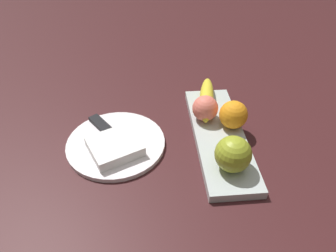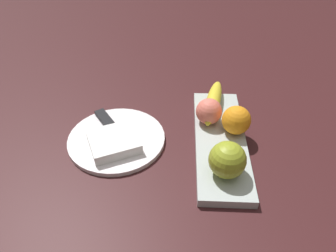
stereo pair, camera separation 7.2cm
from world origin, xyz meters
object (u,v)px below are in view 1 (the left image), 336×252
object	(u,v)px
banana	(207,99)
orange_near_apple	(233,115)
fruit_tray	(219,136)
apple	(233,154)
peach	(205,108)
dinner_plate	(116,144)
knife	(106,130)
folded_napkin	(115,147)

from	to	relation	value
banana	orange_near_apple	size ratio (longest dim) A/B	2.86
fruit_tray	apple	size ratio (longest dim) A/B	4.77
orange_near_apple	peach	size ratio (longest dim) A/B	1.07
apple	dinner_plate	xyz separation A→B (m)	(-0.11, -0.24, -0.05)
banana	fruit_tray	bearing A→B (deg)	17.43
banana	apple	bearing A→B (deg)	14.86
orange_near_apple	banana	bearing A→B (deg)	-153.33
peach	dinner_plate	xyz separation A→B (m)	(0.06, -0.21, -0.05)
banana	knife	size ratio (longest dim) A/B	1.19
folded_napkin	orange_near_apple	bearing A→B (deg)	100.73
dinner_plate	knife	distance (m)	0.05
orange_near_apple	knife	size ratio (longest dim) A/B	0.41
banana	knife	distance (m)	0.26
knife	peach	bearing A→B (deg)	58.86
peach	dinner_plate	world-z (taller)	peach
apple	knife	distance (m)	0.31
orange_near_apple	folded_napkin	bearing A→B (deg)	-79.27
dinner_plate	folded_napkin	xyz separation A→B (m)	(0.03, 0.00, 0.02)
fruit_tray	folded_napkin	size ratio (longest dim) A/B	3.40
orange_near_apple	peach	distance (m)	0.07
peach	orange_near_apple	bearing A→B (deg)	61.14
apple	dinner_plate	bearing A→B (deg)	-113.98
fruit_tray	dinner_plate	bearing A→B (deg)	-90.00
folded_napkin	dinner_plate	bearing A→B (deg)	180.00
orange_near_apple	peach	xyz separation A→B (m)	(-0.03, -0.06, -0.00)
orange_near_apple	dinner_plate	size ratio (longest dim) A/B	0.29
apple	peach	world-z (taller)	apple
orange_near_apple	dinner_plate	world-z (taller)	orange_near_apple
peach	banana	bearing A→B (deg)	165.65
fruit_tray	peach	distance (m)	0.07
apple	dinner_plate	size ratio (longest dim) A/B	0.33
peach	folded_napkin	size ratio (longest dim) A/B	0.59
knife	folded_napkin	bearing A→B (deg)	-15.77
banana	orange_near_apple	xyz separation A→B (m)	(0.09, 0.05, 0.02)
orange_near_apple	folded_napkin	world-z (taller)	orange_near_apple
fruit_tray	apple	bearing A→B (deg)	0.34
apple	folded_napkin	bearing A→B (deg)	-108.16
peach	knife	distance (m)	0.24
banana	folded_napkin	bearing A→B (deg)	-46.37
fruit_tray	knife	world-z (taller)	knife
apple	peach	size ratio (longest dim) A/B	1.20
fruit_tray	dinner_plate	xyz separation A→B (m)	(0.00, -0.24, -0.00)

